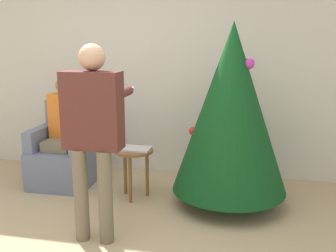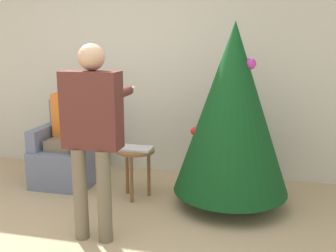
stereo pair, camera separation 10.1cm
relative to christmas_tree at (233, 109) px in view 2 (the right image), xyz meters
name	(u,v)px [view 2 (the right image)]	position (x,y,z in m)	size (l,w,h in m)	color
wall_back	(153,65)	(-1.06, 0.90, 0.35)	(8.00, 0.06, 2.70)	beige
christmas_tree	(233,109)	(0.00, 0.00, 0.00)	(1.15, 1.15, 1.84)	brown
armchair	(70,154)	(-1.91, 0.23, -0.66)	(0.66, 0.72, 0.95)	slate
person_seated	(67,126)	(-1.91, 0.21, -0.31)	(0.36, 0.46, 1.25)	#6B604C
person_standing	(92,125)	(-1.05, -0.94, -0.01)	(0.48, 0.57, 1.63)	#6B604C
side_stool	(136,157)	(-0.99, -0.04, -0.56)	(0.41, 0.41, 0.53)	brown
laptop	(135,148)	(-0.99, -0.04, -0.46)	(0.35, 0.23, 0.02)	silver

